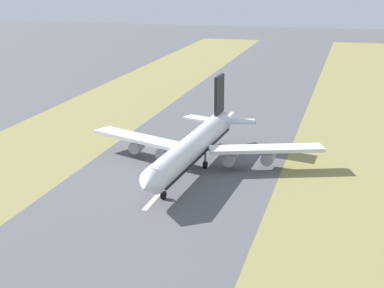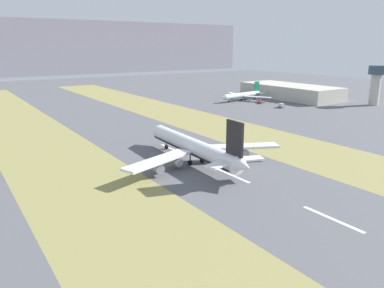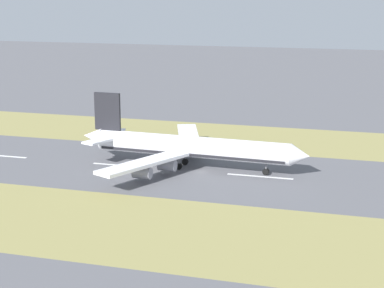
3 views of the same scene
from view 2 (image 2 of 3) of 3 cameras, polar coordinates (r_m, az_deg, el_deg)
ground_plane at (r=146.18m, az=0.22°, el=-2.20°), size 800.00×800.00×0.00m
grass_median_west at (r=127.99m, az=-16.83°, el=-5.35°), size 40.00×600.00×0.01m
grass_median_east at (r=174.37m, az=12.60°, el=0.24°), size 40.00×600.00×0.01m
centreline_dash_near at (r=103.21m, az=20.62°, el=-10.63°), size 1.20×18.00×0.01m
centreline_dash_mid at (r=128.31m, az=6.09°, el=-4.73°), size 1.20×18.00×0.01m
centreline_dash_far at (r=159.61m, az=-3.08°, el=-0.76°), size 1.20×18.00×0.01m
airplane_main_jet at (r=138.55m, az=0.40°, el=-0.56°), size 64.06×67.19×20.20m
terminal_building at (r=328.46m, az=14.71°, el=7.77°), size 36.00×85.45×10.91m
control_tower at (r=307.19m, az=26.23°, el=8.61°), size 12.00×12.00×28.85m
airplane_parked_apron at (r=304.83m, az=7.77°, el=7.37°), size 47.14×44.63×14.19m
service_truck at (r=274.07m, az=13.45°, el=5.75°), size 4.42×6.38×3.10m
apron_car at (r=289.94m, az=10.24°, el=6.26°), size 3.07×4.74×2.03m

